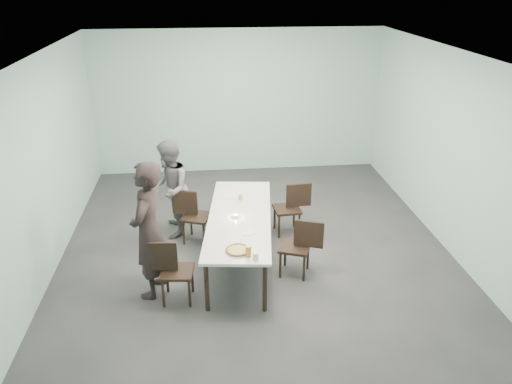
{
  "coord_description": "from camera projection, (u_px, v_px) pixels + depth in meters",
  "views": [
    {
      "loc": [
        -0.73,
        -6.81,
        4.04
      ],
      "look_at": [
        0.0,
        -0.03,
        1.0
      ],
      "focal_mm": 35.0,
      "sensor_mm": 36.0,
      "label": 1
    }
  ],
  "objects": [
    {
      "name": "diner_near",
      "position": [
        149.0,
        230.0,
        6.47
      ],
      "size": [
        0.61,
        0.78,
        1.9
      ],
      "primitive_type": "imported",
      "rotation": [
        0.0,
        0.0,
        -1.82
      ],
      "color": "black",
      "rests_on": "ground"
    },
    {
      "name": "amber_tumbler",
      "position": [
        241.0,
        197.0,
        7.8
      ],
      "size": [
        0.07,
        0.07,
        0.08
      ],
      "primitive_type": "cylinder",
      "color": "orange",
      "rests_on": "table"
    },
    {
      "name": "diner_far",
      "position": [
        170.0,
        189.0,
        8.04
      ],
      "size": [
        0.63,
        0.8,
        1.61
      ],
      "primitive_type": "imported",
      "rotation": [
        0.0,
        0.0,
        -1.54
      ],
      "color": "slate",
      "rests_on": "ground"
    },
    {
      "name": "chair_far_right",
      "position": [
        292.0,
        205.0,
        8.21
      ],
      "size": [
        0.63,
        0.45,
        0.87
      ],
      "rotation": [
        0.0,
        0.0,
        3.22
      ],
      "color": "black",
      "rests_on": "ground"
    },
    {
      "name": "chair_near_left",
      "position": [
        170.0,
        267.0,
        6.49
      ],
      "size": [
        0.63,
        0.46,
        0.87
      ],
      "rotation": [
        0.0,
        0.0,
        -0.1
      ],
      "color": "black",
      "rests_on": "ground"
    },
    {
      "name": "menu",
      "position": [
        233.0,
        195.0,
        7.96
      ],
      "size": [
        0.32,
        0.25,
        0.01
      ],
      "primitive_type": "cube",
      "rotation": [
        0.0,
        0.0,
        -0.12
      ],
      "color": "silver",
      "rests_on": "table"
    },
    {
      "name": "table",
      "position": [
        240.0,
        220.0,
        7.3
      ],
      "size": [
        1.21,
        2.69,
        0.75
      ],
      "rotation": [
        0.0,
        0.0,
        -0.12
      ],
      "color": "white",
      "rests_on": "ground"
    },
    {
      "name": "pizza",
      "position": [
        238.0,
        250.0,
        6.36
      ],
      "size": [
        0.34,
        0.34,
        0.04
      ],
      "color": "white",
      "rests_on": "table"
    },
    {
      "name": "beer_glass",
      "position": [
        249.0,
        251.0,
        6.23
      ],
      "size": [
        0.08,
        0.08,
        0.15
      ],
      "primitive_type": "cylinder",
      "color": "orange",
      "rests_on": "table"
    },
    {
      "name": "side_plate",
      "position": [
        248.0,
        233.0,
        6.81
      ],
      "size": [
        0.18,
        0.18,
        0.01
      ],
      "primitive_type": "cylinder",
      "color": "white",
      "rests_on": "table"
    },
    {
      "name": "tealight",
      "position": [
        236.0,
        216.0,
        7.23
      ],
      "size": [
        0.06,
        0.06,
        0.05
      ],
      "color": "silver",
      "rests_on": "table"
    },
    {
      "name": "chair_near_right",
      "position": [
        301.0,
        243.0,
        7.05
      ],
      "size": [
        0.65,
        0.54,
        0.87
      ],
      "rotation": [
        0.0,
        0.0,
        2.78
      ],
      "color": "black",
      "rests_on": "ground"
    },
    {
      "name": "room_shell",
      "position": [
        256.0,
        125.0,
        7.07
      ],
      "size": [
        6.02,
        7.02,
        3.01
      ],
      "color": "#AAD6D0",
      "rests_on": "ground"
    },
    {
      "name": "water_tumbler",
      "position": [
        256.0,
        256.0,
        6.18
      ],
      "size": [
        0.08,
        0.08,
        0.09
      ],
      "primitive_type": "cylinder",
      "color": "silver",
      "rests_on": "table"
    },
    {
      "name": "ground",
      "position": [
        256.0,
        249.0,
        7.9
      ],
      "size": [
        7.0,
        7.0,
        0.0
      ],
      "primitive_type": "plane",
      "color": "#333335",
      "rests_on": "ground"
    },
    {
      "name": "chair_far_left",
      "position": [
        192.0,
        212.0,
        7.96
      ],
      "size": [
        0.65,
        0.54,
        0.87
      ],
      "rotation": [
        0.0,
        0.0,
        -0.35
      ],
      "color": "black",
      "rests_on": "ground"
    }
  ]
}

